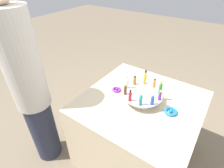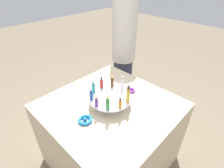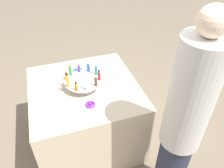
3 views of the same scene
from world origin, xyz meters
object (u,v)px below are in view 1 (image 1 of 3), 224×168
at_px(bottle_gold, 145,78).
at_px(bottle_brown, 125,90).
at_px(person_figure, 31,90).
at_px(bottle_blue, 152,100).
at_px(ribbon_bow_purple, 117,89).
at_px(display_stand, 142,96).
at_px(bottle_green, 161,88).
at_px(bottle_purple, 160,96).
at_px(bottle_red, 130,96).
at_px(bottle_orange, 154,83).
at_px(bottle_amber, 135,81).
at_px(ribbon_bow_blue, 171,112).
at_px(bottle_teal, 141,99).
at_px(bottle_clear, 127,83).

xyz_separation_m(bottle_gold, bottle_brown, (0.23, -0.07, -0.02)).
distance_m(bottle_brown, person_figure, 0.79).
height_order(bottle_blue, ribbon_bow_purple, bottle_blue).
xyz_separation_m(display_stand, bottle_green, (-0.09, 0.12, 0.08)).
xyz_separation_m(bottle_brown, ribbon_bow_purple, (-0.09, -0.14, -0.12)).
bearing_deg(bottle_purple, bottle_red, -52.05).
bearing_deg(bottle_orange, bottle_brown, -34.05).
distance_m(bottle_brown, ribbon_bow_purple, 0.21).
height_order(display_stand, bottle_red, bottle_red).
bearing_deg(ribbon_bow_purple, bottle_amber, 120.32).
relative_size(bottle_gold, bottle_red, 1.34).
bearing_deg(bottle_gold, bottle_blue, 37.95).
bearing_deg(bottle_purple, bottle_orange, -142.05).
bearing_deg(bottle_orange, bottle_red, -16.05).
xyz_separation_m(bottle_gold, person_figure, (0.67, -0.73, -0.03)).
xyz_separation_m(display_stand, bottle_red, (0.14, -0.04, 0.08)).
bearing_deg(display_stand, bottle_purple, 91.95).
relative_size(bottle_red, ribbon_bow_blue, 0.99).
height_order(bottle_teal, bottle_purple, bottle_teal).
distance_m(bottle_green, bottle_amber, 0.24).
height_order(bottle_brown, ribbon_bow_blue, bottle_brown).
distance_m(bottle_orange, bottle_amber, 0.17).
bearing_deg(ribbon_bow_blue, bottle_orange, -123.34).
bearing_deg(bottle_red, bottle_gold, -178.05).
height_order(bottle_blue, bottle_gold, bottle_gold).
distance_m(bottle_red, ribbon_bow_purple, 0.29).
bearing_deg(bottle_gold, bottle_purple, 55.95).
xyz_separation_m(display_stand, ribbon_bow_blue, (0.00, 0.26, -0.04)).
height_order(display_stand, bottle_purple, bottle_purple).
bearing_deg(bottle_red, bottle_amber, -160.05).
height_order(bottle_green, bottle_brown, bottle_green).
relative_size(bottle_purple, bottle_red, 0.84).
bearing_deg(bottle_teal, bottle_brown, -106.05).
bearing_deg(display_stand, bottle_orange, 163.95).
height_order(bottle_green, bottle_amber, bottle_green).
bearing_deg(bottle_clear, ribbon_bow_purple, -93.70).
xyz_separation_m(bottle_amber, bottle_clear, (0.09, -0.03, 0.02)).
bearing_deg(person_figure, ribbon_bow_purple, 11.54).
relative_size(bottle_teal, bottle_orange, 1.33).
height_order(bottle_teal, bottle_clear, bottle_clear).
bearing_deg(ribbon_bow_blue, person_figure, -62.88).
bearing_deg(ribbon_bow_purple, bottle_red, 56.66).
xyz_separation_m(display_stand, ribbon_bow_purple, (-0.00, -0.26, -0.04)).
height_order(bottle_gold, ribbon_bow_blue, bottle_gold).
relative_size(display_stand, person_figure, 0.20).
bearing_deg(bottle_teal, bottle_red, -88.05).
relative_size(bottle_teal, ribbon_bow_purple, 1.35).
bearing_deg(bottle_clear, bottle_red, 37.95).
xyz_separation_m(bottle_purple, bottle_brown, (0.10, -0.26, 0.01)).
height_order(bottle_blue, bottle_red, bottle_red).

